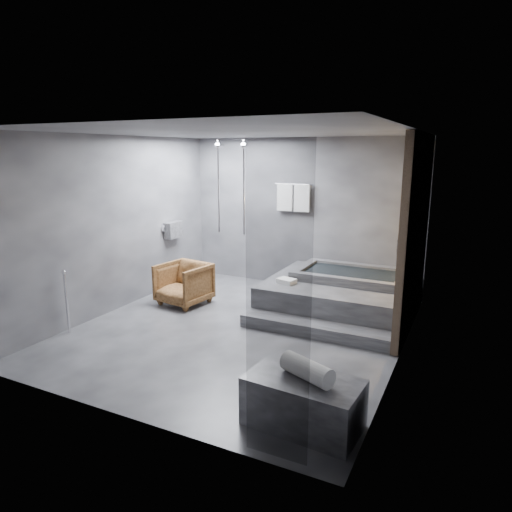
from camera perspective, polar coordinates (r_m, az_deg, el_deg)
The scene contains 7 objects.
room at distance 6.39m, azimuth 2.06°, elevation 5.59°, with size 5.00×5.04×2.82m.
tub_deck at distance 7.61m, azimuth 10.25°, elevation -4.84°, with size 2.20×2.00×0.50m, color #323234.
tub_step at distance 6.60m, azimuth 7.30°, elevation -9.03°, with size 2.20×0.36×0.18m, color #323234.
concrete_bench at distance 4.54m, azimuth 5.92°, elevation -17.73°, with size 1.07×0.59×0.48m, color #333335.
driftwood_chair at distance 7.85m, azimuth -9.02°, elevation -3.42°, with size 0.76×0.78×0.71m, color #3E230F.
rolled_towel at distance 4.38m, azimuth 6.39°, elevation -13.92°, with size 0.19×0.19×0.54m, color silver.
deck_towel at distance 7.27m, azimuth 3.84°, elevation -3.12°, with size 0.28×0.20×0.07m, color white.
Camera 1 is at (2.98, -5.54, 2.56)m, focal length 32.00 mm.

